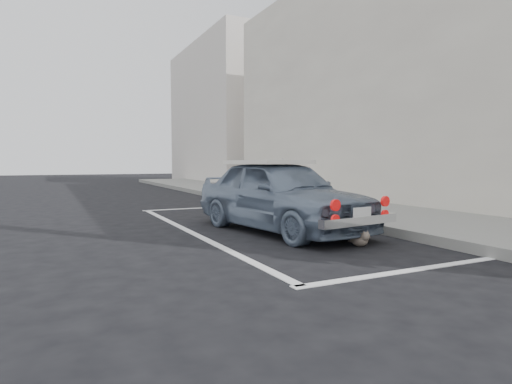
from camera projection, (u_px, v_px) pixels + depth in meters
ground at (346, 265)px, 4.85m from camera, size 80.00×80.00×0.00m
sidewalk at (417, 220)px, 8.03m from camera, size 2.80×40.00×0.15m
shop_building at (449, 72)px, 10.95m from camera, size 3.50×18.00×7.00m
building_far at (222, 114)px, 25.29m from camera, size 3.50×10.00×8.00m
pline_rear at (412, 270)px, 4.62m from camera, size 3.00×0.12×0.01m
pline_front at (202, 208)px, 10.90m from camera, size 3.00×0.12×0.01m
pline_side at (190, 232)px, 7.15m from camera, size 0.12×7.00×0.01m
retro_coupe at (280, 194)px, 7.22m from camera, size 1.96×3.81×1.24m
cat at (360, 238)px, 5.93m from camera, size 0.21×0.46×0.24m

